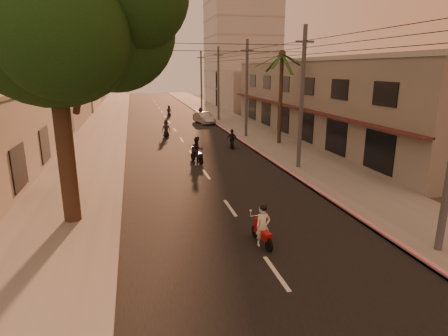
{
  "coord_description": "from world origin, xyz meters",
  "views": [
    {
      "loc": [
        -4.18,
        -14.13,
        6.43
      ],
      "look_at": [
        0.31,
        4.52,
        1.31
      ],
      "focal_mm": 30.0,
      "sensor_mm": 36.0,
      "label": 1
    }
  ],
  "objects_px": {
    "parked_car": "(204,118)",
    "scooter_mid_b": "(232,140)",
    "scooter_red": "(263,227)",
    "broadleaf_tree": "(62,13)",
    "scooter_far_b": "(201,115)",
    "scooter_far_a": "(166,130)",
    "scooter_far_c": "(169,112)",
    "scooter_mid_a": "(197,151)",
    "palm_tree": "(282,59)"
  },
  "relations": [
    {
      "from": "parked_car",
      "to": "scooter_mid_b",
      "type": "bearing_deg",
      "value": -102.37
    },
    {
      "from": "scooter_red",
      "to": "broadleaf_tree",
      "type": "bearing_deg",
      "value": 142.5
    },
    {
      "from": "scooter_far_b",
      "to": "parked_car",
      "type": "distance_m",
      "value": 1.57
    },
    {
      "from": "scooter_mid_b",
      "to": "scooter_far_b",
      "type": "bearing_deg",
      "value": 100.72
    },
    {
      "from": "scooter_mid_b",
      "to": "scooter_far_a",
      "type": "bearing_deg",
      "value": 139.16
    },
    {
      "from": "broadleaf_tree",
      "to": "scooter_far_c",
      "type": "xyz_separation_m",
      "value": [
        7.11,
        35.4,
        -7.77
      ]
    },
    {
      "from": "scooter_mid_a",
      "to": "scooter_far_a",
      "type": "relative_size",
      "value": 1.09
    },
    {
      "from": "palm_tree",
      "to": "scooter_far_b",
      "type": "relative_size",
      "value": 4.59
    },
    {
      "from": "scooter_mid_a",
      "to": "scooter_far_c",
      "type": "bearing_deg",
      "value": 73.79
    },
    {
      "from": "palm_tree",
      "to": "scooter_far_b",
      "type": "xyz_separation_m",
      "value": [
        -4.17,
        15.62,
        -6.33
      ]
    },
    {
      "from": "broadleaf_tree",
      "to": "parked_car",
      "type": "distance_m",
      "value": 30.85
    },
    {
      "from": "broadleaf_tree",
      "to": "parked_car",
      "type": "bearing_deg",
      "value": 69.27
    },
    {
      "from": "broadleaf_tree",
      "to": "scooter_far_b",
      "type": "bearing_deg",
      "value": 70.5
    },
    {
      "from": "scooter_far_a",
      "to": "scooter_mid_b",
      "type": "bearing_deg",
      "value": -48.51
    },
    {
      "from": "scooter_far_a",
      "to": "scooter_far_c",
      "type": "height_order",
      "value": "scooter_far_a"
    },
    {
      "from": "scooter_far_b",
      "to": "scooter_far_c",
      "type": "distance_m",
      "value": 6.8
    },
    {
      "from": "scooter_mid_a",
      "to": "scooter_far_b",
      "type": "relative_size",
      "value": 1.07
    },
    {
      "from": "scooter_mid_a",
      "to": "parked_car",
      "type": "xyz_separation_m",
      "value": [
        3.99,
        18.92,
        -0.19
      ]
    },
    {
      "from": "scooter_mid_b",
      "to": "parked_car",
      "type": "distance_m",
      "value": 14.7
    },
    {
      "from": "palm_tree",
      "to": "scooter_far_a",
      "type": "distance_m",
      "value": 12.61
    },
    {
      "from": "parked_car",
      "to": "palm_tree",
      "type": "bearing_deg",
      "value": -84.86
    },
    {
      "from": "palm_tree",
      "to": "scooter_mid_b",
      "type": "distance_m",
      "value": 7.82
    },
    {
      "from": "scooter_mid_a",
      "to": "scooter_far_c",
      "type": "height_order",
      "value": "scooter_mid_a"
    },
    {
      "from": "scooter_red",
      "to": "scooter_mid_a",
      "type": "bearing_deg",
      "value": 84.73
    },
    {
      "from": "scooter_mid_a",
      "to": "scooter_far_b",
      "type": "xyz_separation_m",
      "value": [
        3.86,
        20.48,
        -0.05
      ]
    },
    {
      "from": "scooter_far_a",
      "to": "scooter_red",
      "type": "bearing_deg",
      "value": -82.46
    },
    {
      "from": "broadleaf_tree",
      "to": "scooter_mid_a",
      "type": "distance_m",
      "value": 13.5
    },
    {
      "from": "broadleaf_tree",
      "to": "scooter_far_a",
      "type": "xyz_separation_m",
      "value": [
        5.34,
        19.53,
        -7.71
      ]
    },
    {
      "from": "scooter_mid_b",
      "to": "scooter_far_c",
      "type": "xyz_separation_m",
      "value": [
        -3.08,
        22.19,
        -0.02
      ]
    },
    {
      "from": "scooter_mid_b",
      "to": "broadleaf_tree",
      "type": "bearing_deg",
      "value": -116.06
    },
    {
      "from": "parked_car",
      "to": "scooter_red",
      "type": "bearing_deg",
      "value": -107.55
    },
    {
      "from": "palm_tree",
      "to": "scooter_far_c",
      "type": "xyz_separation_m",
      "value": [
        -7.5,
        21.55,
        -6.44
      ]
    },
    {
      "from": "scooter_red",
      "to": "parked_car",
      "type": "bearing_deg",
      "value": 76.96
    },
    {
      "from": "scooter_red",
      "to": "palm_tree",
      "type": "bearing_deg",
      "value": 60.22
    },
    {
      "from": "scooter_far_b",
      "to": "scooter_mid_a",
      "type": "bearing_deg",
      "value": -115.67
    },
    {
      "from": "palm_tree",
      "to": "scooter_far_a",
      "type": "bearing_deg",
      "value": 148.55
    },
    {
      "from": "scooter_far_b",
      "to": "scooter_far_c",
      "type": "bearing_deg",
      "value": 104.31
    },
    {
      "from": "scooter_red",
      "to": "parked_car",
      "type": "height_order",
      "value": "scooter_red"
    },
    {
      "from": "broadleaf_tree",
      "to": "scooter_far_b",
      "type": "height_order",
      "value": "broadleaf_tree"
    },
    {
      "from": "parked_car",
      "to": "scooter_far_b",
      "type": "bearing_deg",
      "value": 83.77
    },
    {
      "from": "scooter_red",
      "to": "scooter_mid_b",
      "type": "relative_size",
      "value": 1.03
    },
    {
      "from": "palm_tree",
      "to": "scooter_mid_a",
      "type": "height_order",
      "value": "palm_tree"
    },
    {
      "from": "palm_tree",
      "to": "scooter_mid_a",
      "type": "bearing_deg",
      "value": -148.83
    },
    {
      "from": "scooter_red",
      "to": "parked_car",
      "type": "xyz_separation_m",
      "value": [
        3.73,
        32.04,
        -0.05
      ]
    },
    {
      "from": "scooter_far_a",
      "to": "scooter_far_c",
      "type": "bearing_deg",
      "value": 87.54
    },
    {
      "from": "broadleaf_tree",
      "to": "scooter_mid_a",
      "type": "height_order",
      "value": "broadleaf_tree"
    },
    {
      "from": "palm_tree",
      "to": "scooter_far_b",
      "type": "bearing_deg",
      "value": 104.95
    },
    {
      "from": "palm_tree",
      "to": "scooter_mid_a",
      "type": "xyz_separation_m",
      "value": [
        -8.03,
        -4.86,
        -6.28
      ]
    },
    {
      "from": "scooter_mid_a",
      "to": "scooter_far_a",
      "type": "distance_m",
      "value": 10.6
    },
    {
      "from": "palm_tree",
      "to": "scooter_far_a",
      "type": "relative_size",
      "value": 4.71
    }
  ]
}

